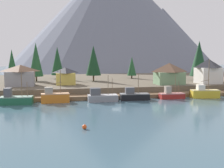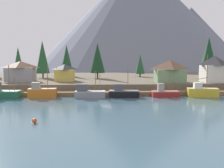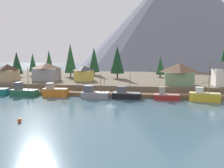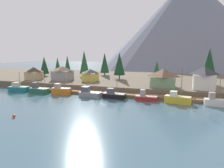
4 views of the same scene
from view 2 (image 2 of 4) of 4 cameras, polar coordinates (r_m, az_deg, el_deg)
name	(u,v)px [view 2 (image 2 of 4)]	position (r m, az deg, el deg)	size (l,w,h in m)	color
ground_plane	(104,89)	(87.12, -1.61, -1.05)	(400.00, 400.00, 1.00)	#3D5B6B
dock	(106,93)	(69.13, -1.28, -1.93)	(80.00, 4.00, 1.60)	brown
shoreline_bank	(104,80)	(98.89, -1.77, 0.75)	(400.00, 56.00, 2.50)	brown
mountain_west_peak	(138,16)	(202.48, 5.46, 13.90)	(149.00, 149.00, 78.13)	slate
mountain_central_peak	(190,39)	(210.72, 15.94, 8.91)	(82.69, 82.69, 45.42)	slate
fishing_boat_green	(3,93)	(68.73, -21.58, -1.80)	(7.33, 3.65, 7.78)	#1E5B3D
fishing_boat_orange	(42,92)	(66.96, -14.36, -1.63)	(6.56, 2.60, 7.65)	#CC6B1E
fishing_boat_grey	(88,93)	(65.23, -4.89, -1.84)	(7.24, 3.47, 6.34)	gray
fishing_boat_black	(123,93)	(65.63, 2.34, -1.85)	(7.27, 3.18, 6.58)	black
fishing_boat_red	(164,93)	(67.66, 10.81, -1.80)	(6.39, 2.43, 5.98)	maroon
fishing_boat_yellow	(202,92)	(69.76, 18.16, -1.51)	(7.40, 3.60, 10.07)	gold
house_grey	(21,71)	(83.92, -18.40, 2.54)	(8.08, 6.47, 5.90)	gray
house_yellow	(65,72)	(82.65, -9.76, 2.37)	(5.68, 5.79, 4.98)	gold
house_green	(170,71)	(78.68, 11.88, 2.67)	(8.36, 5.90, 6.29)	#6B8E66
house_white	(214,69)	(82.92, 20.40, 2.99)	(6.81, 6.29, 7.44)	silver
conifer_near_right	(18,61)	(94.31, -18.82, 4.47)	(3.57, 3.57, 10.33)	#4C3823
conifer_mid_left	(97,58)	(91.48, -3.03, 5.42)	(5.04, 5.04, 11.74)	#4C3823
conifer_mid_right	(140,64)	(100.16, 5.85, 4.10)	(3.46, 3.46, 8.03)	#4C3823
conifer_back_left	(67,59)	(104.11, -9.36, 5.18)	(4.54, 4.54, 11.62)	#4C3823
conifer_back_right	(209,56)	(92.95, 19.35, 5.51)	(6.01, 6.01, 13.39)	#4C3823
conifer_centre	(43,57)	(96.26, -14.18, 5.45)	(4.52, 4.52, 12.66)	#4C3823
channel_buoy	(35,121)	(41.68, -15.75, -7.33)	(0.70, 0.70, 0.70)	#E04C19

